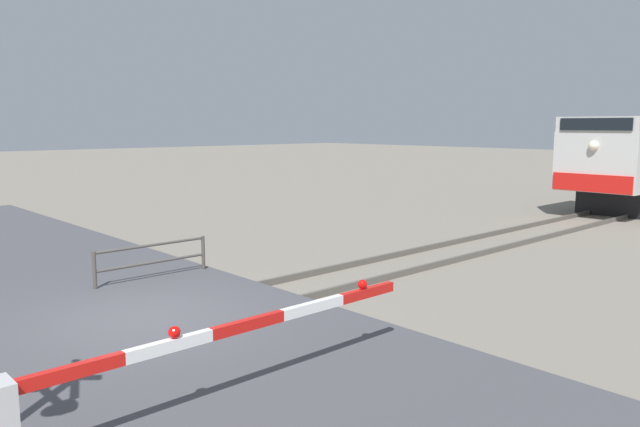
# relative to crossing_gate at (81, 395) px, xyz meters

# --- Properties ---
(ground_plane) EXTENTS (160.00, 160.00, 0.00)m
(ground_plane) POSITION_rel_crossing_gate_xyz_m (-3.72, 2.56, -0.80)
(ground_plane) COLOR gray
(rail_track_left) EXTENTS (0.08, 80.00, 0.15)m
(rail_track_left) POSITION_rel_crossing_gate_xyz_m (-4.43, 2.56, -0.73)
(rail_track_left) COLOR #59544C
(rail_track_left) RESTS_ON ground_plane
(rail_track_right) EXTENTS (0.08, 80.00, 0.15)m
(rail_track_right) POSITION_rel_crossing_gate_xyz_m (-3.00, 2.56, -0.73)
(rail_track_right) COLOR #59544C
(rail_track_right) RESTS_ON ground_plane
(road_surface) EXTENTS (36.00, 5.80, 0.17)m
(road_surface) POSITION_rel_crossing_gate_xyz_m (-3.72, 2.56, -0.72)
(road_surface) COLOR #47474C
(road_surface) RESTS_ON ground_plane
(crossing_gate) EXTENTS (0.36, 6.08, 1.28)m
(crossing_gate) POSITION_rel_crossing_gate_xyz_m (0.00, 0.00, 0.00)
(crossing_gate) COLOR silver
(crossing_gate) RESTS_ON ground_plane
(guard_railing) EXTENTS (0.08, 2.65, 0.95)m
(guard_railing) POSITION_rel_crossing_gate_xyz_m (-6.16, 3.96, -0.18)
(guard_railing) COLOR #4C4742
(guard_railing) RESTS_ON ground_plane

